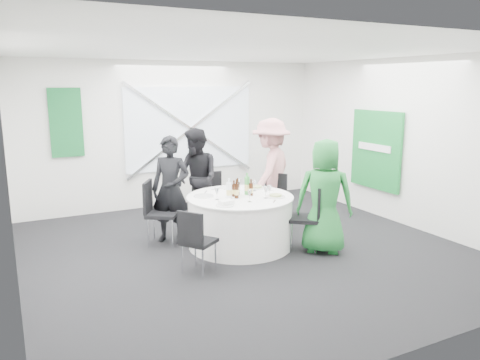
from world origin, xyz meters
name	(u,v)px	position (x,y,z in m)	size (l,w,h in m)	color
floor	(246,250)	(0.00, 0.00, 0.00)	(6.00, 6.00, 0.00)	black
ceiling	(247,51)	(0.00, 0.00, 2.80)	(6.00, 6.00, 0.00)	white
wall_back	(175,134)	(0.00, 3.00, 1.40)	(6.00, 6.00, 0.00)	white
wall_front	(414,202)	(0.00, -3.00, 1.40)	(6.00, 6.00, 0.00)	white
wall_left	(7,173)	(-3.00, 0.00, 1.40)	(6.00, 6.00, 0.00)	white
wall_right	(405,142)	(3.00, 0.00, 1.40)	(6.00, 6.00, 0.00)	white
window_panel	(190,128)	(0.30, 2.96, 1.50)	(2.60, 0.03, 1.60)	silver
window_brace_a	(191,129)	(0.30, 2.92, 1.50)	(0.05, 0.05, 3.16)	silver
window_brace_b	(191,129)	(0.30, 2.92, 1.50)	(0.05, 0.05, 3.16)	silver
green_banner	(66,123)	(-2.00, 2.95, 1.70)	(0.55, 0.04, 1.20)	#13622A
green_sign	(376,150)	(2.94, 0.60, 1.20)	(0.05, 1.20, 1.40)	#167E31
banquet_table	(240,221)	(0.00, 0.20, 0.38)	(1.56, 1.56, 0.76)	white
chair_back	(213,196)	(0.02, 1.22, 0.54)	(0.43, 0.44, 0.93)	black
chair_back_left	(156,208)	(-1.08, 0.83, 0.57)	(0.60, 0.60, 0.96)	black
chair_back_right	(273,196)	(0.90, 0.77, 0.53)	(0.57, 0.57, 0.91)	black
chair_front_right	(310,212)	(0.82, -0.41, 0.56)	(0.61, 0.61, 0.96)	black
chair_front_left	(195,237)	(-0.98, -0.49, 0.49)	(0.53, 0.53, 0.84)	black
person_man_back_left	(171,190)	(-0.83, 0.86, 0.81)	(0.59, 0.39, 1.62)	black
person_man_back	(197,179)	(-0.23, 1.33, 0.83)	(0.81, 0.44, 1.66)	black
person_woman_pink	(271,172)	(0.99, 1.00, 0.90)	(1.17, 0.54, 1.81)	#CE8587
person_woman_green	(325,196)	(0.95, -0.55, 0.81)	(0.80, 0.52, 1.63)	#238035
plate_back	(227,187)	(0.07, 0.78, 0.77)	(0.25, 0.25, 0.01)	white
plate_back_left	(204,196)	(-0.48, 0.42, 0.77)	(0.29, 0.29, 0.01)	white
plate_back_right	(256,187)	(0.46, 0.55, 0.78)	(0.30, 0.30, 0.04)	white
plate_front_right	(276,196)	(0.44, -0.08, 0.78)	(0.27, 0.27, 0.04)	white
plate_front_left	(225,205)	(-0.43, -0.19, 0.77)	(0.24, 0.24, 0.01)	white
napkin	(226,202)	(-0.40, -0.18, 0.80)	(0.19, 0.13, 0.05)	white
beer_bottle_a	(234,190)	(-0.09, 0.22, 0.85)	(0.06, 0.06, 0.24)	#3C1B0B
beer_bottle_b	(238,188)	(0.01, 0.29, 0.86)	(0.06, 0.06, 0.25)	#3C1B0B
beer_bottle_c	(251,189)	(0.16, 0.16, 0.85)	(0.06, 0.06, 0.25)	#3C1B0B
beer_bottle_d	(237,191)	(-0.10, 0.11, 0.87)	(0.06, 0.06, 0.28)	#3C1B0B
green_water_bottle	(247,186)	(0.14, 0.25, 0.89)	(0.08, 0.08, 0.32)	green
clear_water_bottle	(229,191)	(-0.21, 0.14, 0.87)	(0.08, 0.08, 0.29)	white
wine_glass_a	(255,183)	(0.35, 0.40, 0.88)	(0.07, 0.07, 0.17)	white
wine_glass_b	(266,190)	(0.27, -0.08, 0.88)	(0.07, 0.07, 0.17)	white
wine_glass_c	(250,193)	(-0.03, -0.16, 0.88)	(0.07, 0.07, 0.17)	white
wine_glass_d	(217,191)	(-0.38, 0.16, 0.88)	(0.07, 0.07, 0.17)	white
wine_glass_e	(269,188)	(0.36, -0.04, 0.88)	(0.07, 0.07, 0.17)	white
wine_glass_f	(239,182)	(0.15, 0.54, 0.88)	(0.07, 0.07, 0.17)	white
fork_a	(236,187)	(0.21, 0.74, 0.76)	(0.01, 0.15, 0.01)	silver
knife_a	(215,189)	(-0.15, 0.76, 0.76)	(0.01, 0.15, 0.01)	silver
fork_b	(269,190)	(0.56, 0.31, 0.76)	(0.01, 0.15, 0.01)	silver
knife_b	(247,187)	(0.35, 0.65, 0.76)	(0.01, 0.15, 0.01)	silver
fork_c	(274,201)	(0.28, -0.30, 0.76)	(0.01, 0.15, 0.01)	silver
knife_c	(279,195)	(0.54, 0.01, 0.76)	(0.01, 0.15, 0.01)	silver
fork_d	(206,192)	(-0.35, 0.66, 0.76)	(0.01, 0.15, 0.01)	silver
knife_d	(200,197)	(-0.55, 0.39, 0.76)	(0.01, 0.15, 0.01)	silver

